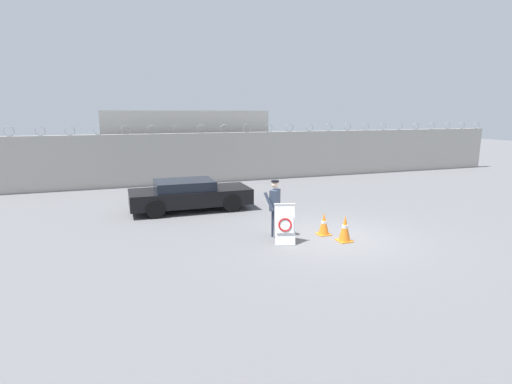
# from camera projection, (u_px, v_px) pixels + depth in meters

# --- Properties ---
(ground_plane) EXTENTS (90.00, 90.00, 0.00)m
(ground_plane) POSITION_uv_depth(u_px,v_px,m) (338.00, 237.00, 12.52)
(ground_plane) COLOR #5B5B5E
(perimeter_wall) EXTENTS (36.00, 0.30, 3.20)m
(perimeter_wall) POSITION_uv_depth(u_px,v_px,m) (236.00, 157.00, 22.57)
(perimeter_wall) COLOR #ADA8A0
(perimeter_wall) RESTS_ON ground_plane
(building_block) EXTENTS (9.47, 6.01, 3.94)m
(building_block) POSITION_uv_depth(u_px,v_px,m) (182.00, 142.00, 25.39)
(building_block) COLOR beige
(building_block) RESTS_ON ground_plane
(barricade_sign) EXTENTS (0.81, 0.94, 1.18)m
(barricade_sign) POSITION_uv_depth(u_px,v_px,m) (284.00, 223.00, 11.94)
(barricade_sign) COLOR white
(barricade_sign) RESTS_ON ground_plane
(security_guard) EXTENTS (0.64, 0.53, 1.78)m
(security_guard) POSITION_uv_depth(u_px,v_px,m) (275.00, 205.00, 12.47)
(security_guard) COLOR #232838
(security_guard) RESTS_ON ground_plane
(traffic_cone_near) EXTENTS (0.40, 0.40, 0.71)m
(traffic_cone_near) POSITION_uv_depth(u_px,v_px,m) (324.00, 224.00, 12.71)
(traffic_cone_near) COLOR orange
(traffic_cone_near) RESTS_ON ground_plane
(traffic_cone_mid) EXTENTS (0.42, 0.42, 0.81)m
(traffic_cone_mid) POSITION_uv_depth(u_px,v_px,m) (345.00, 228.00, 12.04)
(traffic_cone_mid) COLOR orange
(traffic_cone_mid) RESTS_ON ground_plane
(parked_car_front_coupe) EXTENTS (4.72, 1.96, 1.21)m
(parked_car_front_coupe) POSITION_uv_depth(u_px,v_px,m) (189.00, 194.00, 15.88)
(parked_car_front_coupe) COLOR black
(parked_car_front_coupe) RESTS_ON ground_plane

